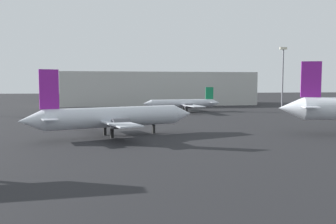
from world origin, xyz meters
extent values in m
cone|color=silver|center=(28.63, 42.48, 4.22)|extent=(4.95, 4.70, 3.67)
cube|color=silver|center=(31.02, 41.73, 4.59)|extent=(4.71, 8.58, 0.16)
cube|color=purple|center=(31.49, 41.59, 8.95)|extent=(3.09, 1.22, 5.78)
cylinder|color=silver|center=(0.01, 44.22, 3.04)|extent=(21.05, 10.12, 3.15)
cone|color=silver|center=(11.64, 48.38, 3.04)|extent=(4.33, 4.14, 3.15)
cone|color=silver|center=(-11.62, 40.06, 3.04)|extent=(4.33, 4.14, 3.15)
cube|color=silver|center=(-0.99, 43.86, 2.57)|extent=(9.68, 19.27, 0.20)
cube|color=silver|center=(-9.59, 40.78, 3.35)|extent=(4.30, 7.36, 0.14)
cube|color=purple|center=(-9.19, 40.93, 7.44)|extent=(2.63, 1.15, 5.65)
cylinder|color=#4C4C54|center=(-1.62, 47.52, 2.41)|extent=(2.90, 2.29, 1.52)
cylinder|color=#4C4C54|center=(0.84, 40.63, 2.41)|extent=(2.90, 2.29, 1.52)
cube|color=black|center=(6.41, 46.51, 0.73)|extent=(0.54, 0.54, 1.46)
cube|color=black|center=(-1.56, 45.45, 0.73)|extent=(0.54, 0.54, 1.46)
cube|color=black|center=(-0.42, 42.27, 0.73)|extent=(0.54, 0.54, 1.46)
cylinder|color=silver|center=(19.97, 90.19, 2.52)|extent=(18.83, 4.62, 2.30)
cone|color=silver|center=(9.44, 88.86, 2.52)|extent=(2.79, 2.59, 2.30)
cone|color=silver|center=(30.49, 91.52, 2.52)|extent=(2.79, 2.59, 2.30)
cube|color=silver|center=(20.89, 90.31, 2.17)|extent=(6.45, 24.12, 0.18)
cube|color=silver|center=(28.86, 91.31, 2.75)|extent=(2.59, 6.51, 0.12)
cube|color=#147F4C|center=(28.49, 91.26, 5.45)|extent=(2.42, 0.53, 3.58)
cylinder|color=#4C4C54|center=(20.91, 85.74, 2.06)|extent=(2.41, 1.63, 1.36)
cylinder|color=#4C4C54|center=(19.77, 94.74, 2.06)|extent=(2.41, 1.63, 1.36)
cube|color=black|center=(14.03, 89.44, 0.68)|extent=(0.42, 0.42, 1.37)
cube|color=black|center=(21.08, 88.81, 0.68)|extent=(0.42, 0.42, 1.37)
cube|color=black|center=(20.71, 91.80, 0.68)|extent=(0.42, 0.42, 1.37)
cylinder|color=slate|center=(54.89, 97.47, 9.66)|extent=(0.50, 0.50, 19.32)
cube|color=#F2EACC|center=(54.89, 97.47, 19.72)|extent=(2.40, 0.50, 0.80)
cube|color=#B7B7B2|center=(17.99, 129.50, 6.32)|extent=(73.17, 25.07, 12.63)
camera|label=1|loc=(-0.32, -11.51, 8.23)|focal=37.86mm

